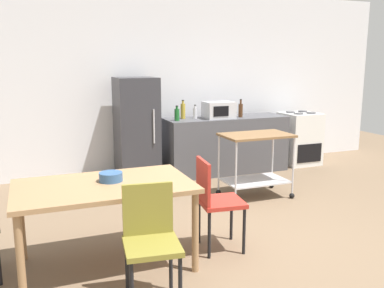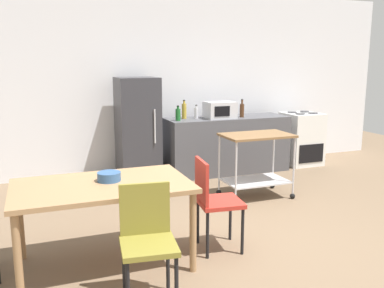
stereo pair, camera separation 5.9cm
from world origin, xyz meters
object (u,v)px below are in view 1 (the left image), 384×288
object	(u,v)px
chair_olive	(151,236)
fruit_bowl	(111,177)
stove_oven	(299,138)
kitchen_cart	(256,155)
bottle_soy_sauce	(241,110)
bottle_soda	(195,113)
refrigerator	(137,129)
chair_red	(215,198)
dining_table	(104,193)
microwave	(219,110)
bottle_vinegar	(183,111)
bottle_sesame_oil	(177,114)

from	to	relation	value
chair_olive	fruit_bowl	size ratio (longest dim) A/B	4.34
stove_oven	fruit_bowl	world-z (taller)	stove_oven
kitchen_cart	bottle_soy_sauce	xyz separation A→B (m)	(0.42, 1.24, 0.44)
bottle_soda	bottle_soy_sauce	world-z (taller)	bottle_soy_sauce
stove_oven	bottle_soda	size ratio (longest dim) A/B	4.29
refrigerator	bottle_soy_sauce	world-z (taller)	refrigerator
chair_red	bottle_soda	world-z (taller)	bottle_soda
chair_olive	bottle_soda	xyz separation A→B (m)	(1.67, 3.26, 0.47)
chair_olive	fruit_bowl	distance (m)	0.81
kitchen_cart	bottle_soy_sauce	distance (m)	1.39
bottle_soy_sauce	fruit_bowl	xyz separation A→B (m)	(-2.54, -2.39, -0.23)
chair_red	chair_olive	world-z (taller)	same
dining_table	chair_red	size ratio (longest dim) A/B	1.69
chair_olive	refrigerator	xyz separation A→B (m)	(0.74, 3.32, 0.26)
chair_olive	stove_oven	size ratio (longest dim) A/B	0.97
dining_table	refrigerator	world-z (taller)	refrigerator
refrigerator	fruit_bowl	bearing A→B (deg)	-108.84
stove_oven	refrigerator	distance (m)	2.92
kitchen_cart	microwave	world-z (taller)	microwave
chair_red	dining_table	bearing A→B (deg)	93.24
chair_red	bottle_soy_sauce	size ratio (longest dim) A/B	3.08
microwave	fruit_bowl	world-z (taller)	microwave
dining_table	bottle_soda	xyz separation A→B (m)	(1.88, 2.57, 0.32)
dining_table	kitchen_cart	xyz separation A→B (m)	(2.19, 1.20, -0.10)
dining_table	microwave	xyz separation A→B (m)	(2.24, 2.46, 0.36)
refrigerator	kitchen_cart	bearing A→B (deg)	-48.82
microwave	bottle_soy_sauce	bearing A→B (deg)	-1.91
bottle_soda	bottle_soy_sauce	xyz separation A→B (m)	(0.74, -0.13, 0.03)
dining_table	chair_olive	xyz separation A→B (m)	(0.21, -0.69, -0.15)
dining_table	bottle_vinegar	size ratio (longest dim) A/B	5.14
kitchen_cart	bottle_vinegar	distance (m)	1.56
dining_table	refrigerator	distance (m)	2.79
dining_table	bottle_soy_sauce	world-z (taller)	bottle_soy_sauce
bottle_sesame_oil	stove_oven	bearing A→B (deg)	2.71
stove_oven	bottle_soda	bearing A→B (deg)	179.18
bottle_sesame_oil	microwave	xyz separation A→B (m)	(0.71, 0.02, 0.03)
microwave	kitchen_cart	bearing A→B (deg)	-91.96
bottle_vinegar	chair_olive	bearing A→B (deg)	-114.11
kitchen_cart	bottle_soy_sauce	size ratio (longest dim) A/B	3.15
refrigerator	bottle_soda	bearing A→B (deg)	-3.27
bottle_soy_sauce	fruit_bowl	size ratio (longest dim) A/B	1.41
stove_oven	bottle_soda	distance (m)	2.04
refrigerator	microwave	bearing A→B (deg)	-7.39
dining_table	bottle_vinegar	bearing A→B (deg)	57.07
stove_oven	microwave	bearing A→B (deg)	-176.96
bottle_soda	chair_olive	bearing A→B (deg)	-117.05
dining_table	bottle_soda	size ratio (longest dim) A/B	7.00
kitchen_cart	bottle_soda	world-z (taller)	bottle_soda
bottle_sesame_oil	chair_olive	bearing A→B (deg)	-112.82
bottle_vinegar	microwave	size ratio (longest dim) A/B	0.64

